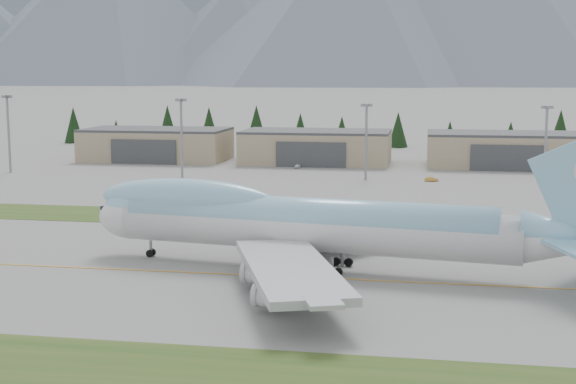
% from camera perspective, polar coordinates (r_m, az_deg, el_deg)
% --- Properties ---
extents(ground, '(7000.00, 7000.00, 0.00)m').
position_cam_1_polar(ground, '(116.57, -0.79, -6.03)').
color(ground, slate).
rests_on(ground, ground).
extents(grass_strip_near, '(400.00, 14.00, 0.08)m').
position_cam_1_polar(grass_strip_near, '(81.24, -5.88, -12.57)').
color(grass_strip_near, '#2B491A').
rests_on(grass_strip_near, ground).
extents(grass_strip_far, '(400.00, 18.00, 0.08)m').
position_cam_1_polar(grass_strip_far, '(159.99, 2.20, -2.08)').
color(grass_strip_far, '#2B491A').
rests_on(grass_strip_far, ground).
extents(taxiway_line_main, '(400.00, 0.40, 0.02)m').
position_cam_1_polar(taxiway_line_main, '(116.57, -0.79, -6.03)').
color(taxiway_line_main, orange).
rests_on(taxiway_line_main, ground).
extents(boeing_747_freighter, '(80.50, 68.54, 21.12)m').
position_cam_1_polar(boeing_747_freighter, '(119.71, 1.41, -2.23)').
color(boeing_747_freighter, silver).
rests_on(boeing_747_freighter, ground).
extents(hangar_left, '(48.00, 26.60, 10.80)m').
position_cam_1_polar(hangar_left, '(277.26, -9.32, 3.37)').
color(hangar_left, gray).
rests_on(hangar_left, ground).
extents(hangar_center, '(48.00, 26.60, 10.80)m').
position_cam_1_polar(hangar_center, '(264.37, 2.04, 3.24)').
color(hangar_center, gray).
rests_on(hangar_center, ground).
extents(hangar_right, '(48.00, 26.60, 10.80)m').
position_cam_1_polar(hangar_right, '(263.01, 15.11, 2.93)').
color(hangar_right, gray).
rests_on(hangar_right, ground).
extents(floodlight_masts, '(156.43, 7.89, 22.93)m').
position_cam_1_polar(floodlight_masts, '(224.91, -1.76, 4.87)').
color(floodlight_masts, gray).
rests_on(floodlight_masts, ground).
extents(service_vehicle_a, '(1.85, 3.78, 1.24)m').
position_cam_1_polar(service_vehicle_a, '(249.78, 0.67, 1.70)').
color(service_vehicle_a, white).
rests_on(service_vehicle_a, ground).
extents(service_vehicle_b, '(3.88, 1.95, 1.22)m').
position_cam_1_polar(service_vehicle_b, '(222.47, 10.16, 0.75)').
color(service_vehicle_b, '#BD882F').
rests_on(service_vehicle_b, ground).
extents(conifer_belt, '(266.00, 13.97, 16.60)m').
position_cam_1_polar(conifer_belt, '(323.08, 6.31, 4.50)').
color(conifer_belt, black).
rests_on(conifer_belt, ground).
extents(mountain_ridge_front, '(4267.57, 1281.63, 527.01)m').
position_cam_1_polar(mountain_ridge_front, '(2358.34, 7.60, 13.12)').
color(mountain_ridge_front, '#4D5866').
rests_on(mountain_ridge_front, ground).
extents(mountain_ridge_rear, '(4435.70, 1041.83, 520.92)m').
position_cam_1_polar(mountain_ridge_rear, '(3022.06, 12.58, 12.44)').
color(mountain_ridge_rear, '#4D5866').
rests_on(mountain_ridge_rear, ground).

